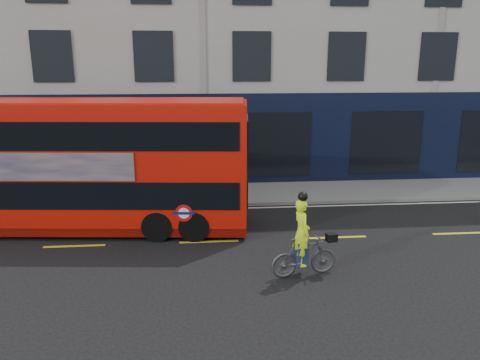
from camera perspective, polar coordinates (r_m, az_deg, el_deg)
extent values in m
plane|color=black|center=(12.99, -3.62, -9.98)|extent=(120.00, 120.00, 0.00)
cube|color=slate|center=(19.09, -4.15, -1.74)|extent=(60.00, 3.00, 0.12)
cube|color=slate|center=(17.65, -4.06, -3.08)|extent=(60.00, 0.12, 0.13)
cube|color=#AAA6A0|center=(24.92, -4.76, 19.31)|extent=(50.00, 10.00, 15.00)
cube|color=black|center=(20.10, -4.32, 4.76)|extent=(50.00, 0.08, 4.00)
cube|color=silver|center=(17.38, -4.04, -3.56)|extent=(58.00, 0.10, 0.01)
cube|color=red|center=(15.60, -18.50, 2.24)|extent=(10.48, 3.32, 3.70)
cube|color=#640904|center=(16.11, -17.93, -4.69)|extent=(10.47, 3.27, 0.28)
cube|color=black|center=(15.78, -18.26, -0.67)|extent=(10.07, 3.32, 0.84)
cube|color=black|center=(15.43, -18.78, 5.72)|extent=(10.07, 3.32, 0.84)
cube|color=#A5140B|center=(15.33, -19.06, 9.08)|extent=(10.26, 3.20, 0.07)
cube|color=black|center=(14.95, 0.87, -0.74)|extent=(0.24, 2.10, 0.84)
cube|color=black|center=(14.58, 0.90, 6.02)|extent=(0.24, 2.10, 0.84)
cube|color=#A18470|center=(14.83, -23.41, 1.47)|extent=(5.60, 0.58, 0.84)
cylinder|color=red|center=(14.06, -6.86, -4.03)|extent=(0.52, 0.07, 0.52)
cylinder|color=white|center=(14.05, -6.86, -4.04)|extent=(0.34, 0.05, 0.34)
cube|color=#0C1459|center=(14.05, -6.87, -4.05)|extent=(0.65, 0.08, 0.08)
cylinder|color=black|center=(15.31, -5.21, -4.28)|extent=(1.16, 2.47, 0.94)
cylinder|color=black|center=(15.46, -9.37, -4.23)|extent=(1.16, 2.47, 0.94)
imported|color=#494C4E|center=(12.14, 7.83, -9.21)|extent=(1.81, 0.80, 1.05)
imported|color=#BAE213|center=(11.85, 7.52, -6.34)|extent=(0.51, 0.69, 1.71)
cube|color=black|center=(12.26, 11.09, -6.88)|extent=(0.30, 0.25, 0.21)
cube|color=#1C264C|center=(12.07, 7.43, -8.87)|extent=(0.34, 0.41, 0.67)
sphere|color=black|center=(11.56, 7.67, -2.02)|extent=(0.25, 0.25, 0.25)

